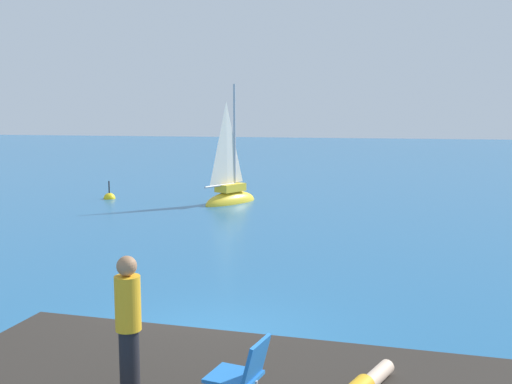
{
  "coord_description": "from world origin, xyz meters",
  "views": [
    {
      "loc": [
        3.03,
        -10.35,
        4.22
      ],
      "look_at": [
        -1.75,
        12.38,
        1.04
      ],
      "focal_mm": 42.6,
      "sensor_mm": 36.0,
      "label": 1
    }
  ],
  "objects": [
    {
      "name": "ground_plane",
      "position": [
        0.0,
        0.0,
        0.0
      ],
      "size": [
        160.0,
        160.0,
        0.0
      ],
      "primitive_type": "plane",
      "color": "#236093"
    },
    {
      "name": "sailboat_near",
      "position": [
        -3.71,
        16.01,
        0.32
      ],
      "size": [
        2.38,
        3.21,
        5.86
      ],
      "rotation": [
        0.0,
        0.0,
        1.08
      ],
      "color": "yellow",
      "rests_on": "ground"
    },
    {
      "name": "person_standing",
      "position": [
        0.38,
        -4.47,
        1.91
      ],
      "size": [
        0.28,
        0.28,
        1.62
      ],
      "rotation": [
        0.0,
        0.0,
        5.29
      ],
      "color": "black",
      "rests_on": "shore_ledge"
    },
    {
      "name": "beach_chair",
      "position": [
        1.65,
        -4.43,
        1.49
      ],
      "size": [
        0.68,
        0.59,
        0.8
      ],
      "rotation": [
        0.0,
        0.0,
        2.93
      ],
      "color": "blue",
      "rests_on": "shore_ledge"
    },
    {
      "name": "marker_buoy",
      "position": [
        -9.64,
        16.08,
        0.01
      ],
      "size": [
        0.56,
        0.56,
        1.13
      ],
      "color": "yellow",
      "rests_on": "ground"
    }
  ]
}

